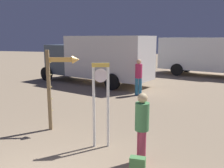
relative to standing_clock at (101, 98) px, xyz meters
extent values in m
cylinder|color=white|center=(-0.17, -0.06, -0.27)|extent=(0.07, 0.07, 2.11)
cylinder|color=white|center=(0.17, 0.06, -0.27)|extent=(0.07, 0.07, 2.11)
cube|color=#F6CA4C|center=(0.00, 0.00, 0.83)|extent=(0.44, 0.22, 0.10)
cylinder|color=white|center=(-0.01, 0.02, 0.56)|extent=(0.34, 0.15, 0.34)
cube|color=black|center=(-0.02, 0.05, 0.56)|extent=(0.08, 0.04, 0.06)
cube|color=black|center=(-0.02, 0.05, 0.56)|extent=(0.13, 0.05, 0.05)
cube|color=#8D734D|center=(-1.90, 0.72, -0.09)|extent=(0.13, 0.13, 2.48)
cube|color=#FBBB53|center=(-1.53, 0.85, 0.86)|extent=(0.67, 0.29, 0.14)
cone|color=#FBBB53|center=(-1.11, 1.00, 0.86)|extent=(0.29, 0.31, 0.25)
sphere|color=#F1DE86|center=(-1.83, 0.75, -0.71)|extent=(0.04, 0.04, 0.04)
sphere|color=#F4E882|center=(-1.83, 0.75, -0.34)|extent=(0.04, 0.04, 0.04)
sphere|color=#FFE283|center=(-1.83, 0.75, 0.03)|extent=(0.04, 0.04, 0.04)
sphere|color=#F4E597|center=(-1.83, 0.75, 0.41)|extent=(0.04, 0.04, 0.04)
sphere|color=#F7EA86|center=(-1.83, 0.75, 0.78)|extent=(0.04, 0.04, 0.04)
cylinder|color=#B93D58|center=(1.12, -0.52, -0.93)|extent=(0.15, 0.15, 0.80)
cylinder|color=#B93D58|center=(1.19, -0.66, -0.93)|extent=(0.15, 0.15, 0.80)
cylinder|color=#488A50|center=(1.16, -0.59, -0.22)|extent=(0.32, 0.32, 0.63)
sphere|color=#D7BA85|center=(1.16, -0.59, 0.21)|extent=(0.22, 0.22, 0.22)
cube|color=#4E8A4B|center=(1.17, -1.16, -1.12)|extent=(0.32, 0.17, 0.42)
cube|color=#5E895E|center=(1.17, -1.05, -1.18)|extent=(0.22, 0.04, 0.19)
cylinder|color=teal|center=(-0.13, 6.03, -0.89)|extent=(0.16, 0.16, 0.87)
cylinder|color=teal|center=(0.04, 6.06, -0.89)|extent=(0.16, 0.16, 0.87)
cylinder|color=#C82D5A|center=(-0.05, 6.05, -0.12)|extent=(0.34, 0.34, 0.69)
sphere|color=#DFAE82|center=(-0.05, 6.05, 0.35)|extent=(0.24, 0.24, 0.24)
cube|color=silver|center=(-2.27, 8.26, 0.36)|extent=(5.60, 3.74, 2.47)
cube|color=#42515E|center=(-5.65, 9.42, 0.07)|extent=(2.45, 2.56, 1.90)
cube|color=black|center=(-6.55, 9.73, 0.45)|extent=(0.59, 1.66, 0.84)
cylinder|color=black|center=(-5.96, 10.69, -0.88)|extent=(0.93, 0.53, 0.90)
cylinder|color=black|center=(-6.67, 8.60, -0.88)|extent=(0.93, 0.53, 0.90)
cylinder|color=black|center=(-0.92, 8.96, -0.88)|extent=(0.93, 0.53, 0.90)
cylinder|color=black|center=(-1.64, 6.87, -0.88)|extent=(0.93, 0.53, 0.90)
cube|color=white|center=(2.83, 13.97, 0.31)|extent=(5.32, 3.75, 2.37)
cylinder|color=black|center=(1.65, 13.10, -0.88)|extent=(0.93, 0.52, 0.90)
cylinder|color=black|center=(2.40, 15.38, -0.88)|extent=(0.93, 0.52, 0.90)
camera|label=1|loc=(1.92, -5.77, 1.51)|focal=39.27mm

